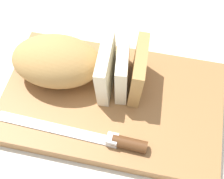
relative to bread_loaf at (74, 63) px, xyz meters
The scene contains 7 objects.
ground_plane 0.11m from the bread_loaf, 20.71° to the right, with size 3.00×3.00×0.00m, color silver.
cutting_board 0.11m from the bread_loaf, 20.71° to the right, with size 0.42×0.26×0.02m, color #9E6B3D.
bread_loaf is the anchor object (origin of this frame).
bread_knife 0.16m from the bread_loaf, 52.16° to the right, with size 0.28×0.02×0.02m.
crumb_near_knife 0.10m from the bread_loaf, 35.65° to the right, with size 0.01×0.01×0.01m, color tan.
crumb_near_loaf 0.11m from the bread_loaf, 19.37° to the right, with size 0.01×0.01×0.01m, color tan.
crumb_stray_left 0.13m from the bread_loaf, 14.32° to the right, with size 0.00×0.00×0.00m, color tan.
Camera 1 is at (0.08, -0.34, 0.58)m, focal length 54.16 mm.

